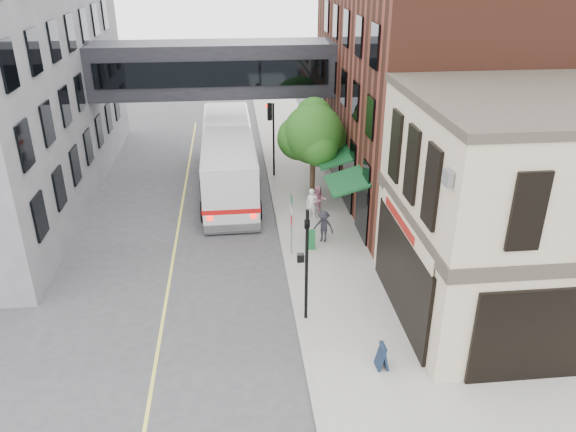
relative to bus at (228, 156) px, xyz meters
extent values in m
plane|color=#38383A|center=(2.35, -15.76, -1.94)|extent=(120.00, 120.00, 0.00)
cube|color=gray|center=(4.35, -1.76, -1.86)|extent=(4.00, 60.00, 0.15)
cube|color=#C6B497|center=(11.35, -13.76, 2.14)|extent=(10.00, 8.00, 8.15)
cube|color=#38332B|center=(11.35, -13.76, 2.21)|extent=(10.12, 8.12, 0.50)
cube|color=#38332B|center=(11.35, -13.76, 6.36)|extent=(10.12, 8.12, 0.30)
cube|color=black|center=(6.29, -13.76, -0.09)|extent=(0.14, 6.40, 3.40)
cube|color=black|center=(6.25, -13.76, -0.09)|extent=(0.04, 5.90, 3.00)
cube|color=maroon|center=(6.23, -13.16, 1.86)|extent=(0.03, 3.60, 0.32)
cube|color=#482216|center=(12.35, -0.76, 5.06)|extent=(12.00, 18.00, 14.00)
cube|color=#0D3B20|center=(5.49, -2.01, 1.06)|extent=(1.80, 13.00, 0.40)
cube|color=black|center=(-0.65, 2.24, 4.56)|extent=(14.00, 3.00, 3.00)
cube|color=black|center=(-0.65, 0.69, 4.56)|extent=(13.00, 0.08, 1.40)
cube|color=black|center=(-0.65, 3.79, 4.56)|extent=(13.00, 0.08, 1.40)
cylinder|color=black|center=(2.75, -13.76, 0.46)|extent=(0.12, 0.12, 4.50)
cube|color=black|center=(2.53, -13.76, 0.81)|extent=(0.25, 0.22, 0.30)
imported|color=black|center=(2.75, -13.76, 2.31)|extent=(0.20, 0.16, 1.00)
cylinder|color=black|center=(2.75, 1.24, 0.46)|extent=(0.12, 0.12, 4.50)
cube|color=black|center=(2.53, 1.24, 0.81)|extent=(0.25, 0.22, 0.30)
cube|color=black|center=(2.53, 1.24, 2.21)|extent=(0.28, 0.28, 1.00)
sphere|color=#FF0C05|center=(2.37, 1.24, 2.56)|extent=(0.18, 0.18, 0.18)
cylinder|color=gray|center=(2.75, -8.76, -0.29)|extent=(0.08, 0.08, 3.00)
cube|color=white|center=(2.73, -8.76, 0.41)|extent=(0.03, 0.75, 0.22)
cube|color=#0C591E|center=(2.73, -8.76, 0.96)|extent=(0.03, 0.70, 0.18)
cube|color=#B20C0C|center=(2.73, -8.76, -0.09)|extent=(0.03, 0.30, 0.40)
cylinder|color=#382619|center=(4.55, -2.76, -0.39)|extent=(0.28, 0.28, 2.80)
sphere|color=#1E4813|center=(4.55, -2.76, 2.01)|extent=(3.20, 3.20, 3.20)
sphere|color=#1E4813|center=(5.35, -2.26, 1.61)|extent=(2.20, 2.20, 2.20)
sphere|color=#1E4813|center=(3.85, -2.46, 1.71)|extent=(2.40, 2.40, 2.40)
sphere|color=#1E4813|center=(4.65, -2.16, 2.81)|extent=(2.00, 2.00, 2.00)
cube|color=#D8CC4C|center=(-2.65, -5.76, -1.93)|extent=(0.12, 40.00, 0.01)
cube|color=silver|center=(0.00, 0.00, -0.10)|extent=(2.94, 12.85, 3.23)
cube|color=black|center=(0.00, 0.00, 0.46)|extent=(3.00, 12.63, 1.17)
cube|color=#B20C0C|center=(0.00, 0.00, -0.65)|extent=(3.01, 12.87, 0.25)
cylinder|color=black|center=(-1.34, -4.69, -1.38)|extent=(0.35, 1.12, 1.11)
cylinder|color=black|center=(1.45, -4.66, -1.38)|extent=(0.35, 1.12, 1.11)
cylinder|color=black|center=(-1.44, 4.22, -1.38)|extent=(0.35, 1.12, 1.11)
cylinder|color=black|center=(1.34, 4.25, -1.38)|extent=(0.35, 1.12, 1.11)
imported|color=white|center=(4.19, -5.08, -0.99)|extent=(0.63, 0.46, 1.60)
imported|color=pink|center=(4.63, -4.61, -1.01)|extent=(0.83, 0.69, 1.56)
imported|color=black|center=(4.38, -7.72, -1.00)|extent=(1.17, 0.98, 1.57)
cube|color=#14582B|center=(3.67, -8.32, -1.35)|extent=(0.46, 0.42, 0.87)
cube|color=#111D33|center=(4.89, -16.79, -1.33)|extent=(0.35, 0.52, 0.90)
camera|label=1|loc=(0.29, -31.13, 10.74)|focal=35.00mm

